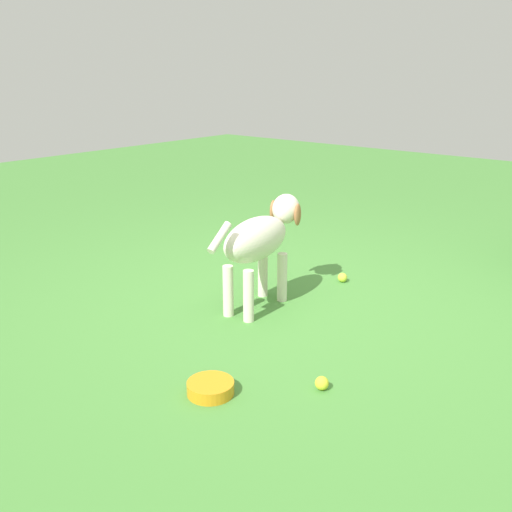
# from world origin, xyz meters

# --- Properties ---
(ground) EXTENTS (14.00, 14.00, 0.00)m
(ground) POSITION_xyz_m (0.00, 0.00, 0.00)
(ground) COLOR #478438
(dog) EXTENTS (0.98, 0.30, 0.66)m
(dog) POSITION_xyz_m (-0.13, 0.20, 0.44)
(dog) COLOR silver
(dog) RESTS_ON ground
(tennis_ball_0) EXTENTS (0.07, 0.07, 0.07)m
(tennis_ball_0) POSITION_xyz_m (-0.74, -0.67, 0.03)
(tennis_ball_0) COLOR yellow
(tennis_ball_0) RESTS_ON ground
(tennis_ball_1) EXTENTS (0.07, 0.07, 0.07)m
(tennis_ball_1) POSITION_xyz_m (0.55, 0.02, 0.03)
(tennis_ball_1) COLOR #CDDF39
(tennis_ball_1) RESTS_ON ground
(water_bowl) EXTENTS (0.22, 0.22, 0.06)m
(water_bowl) POSITION_xyz_m (-1.10, -0.29, 0.03)
(water_bowl) COLOR orange
(water_bowl) RESTS_ON ground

